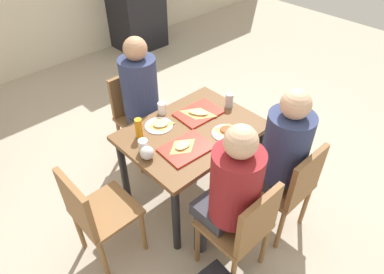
{
  "coord_description": "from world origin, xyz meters",
  "views": [
    {
      "loc": [
        -1.43,
        -1.52,
        2.38
      ],
      "look_at": [
        0.0,
        0.0,
        0.66
      ],
      "focal_mm": 31.96,
      "sensor_mm": 36.0,
      "label": 1
    }
  ],
  "objects_px": {
    "chair_left_end": "(94,212)",
    "foil_bundle": "(147,153)",
    "pizza_slice_d": "(228,130)",
    "person_far_side": "(143,95)",
    "soda_can": "(229,100)",
    "condiment_bottle": "(139,128)",
    "chair_near_left": "(244,227)",
    "plastic_cup_a": "(162,108)",
    "person_in_brown_jacket": "(280,151)",
    "paper_plate_center": "(159,126)",
    "paper_plate_near_edge": "(226,133)",
    "pizza_slice_a": "(183,146)",
    "plastic_cup_c": "(143,146)",
    "pizza_slice_b": "(198,113)",
    "tray_red_near": "(186,148)",
    "plastic_cup_b": "(226,144)",
    "chair_near_right": "(290,185)",
    "tray_red_far": "(199,113)",
    "chair_far_side": "(136,111)",
    "main_table": "(192,140)",
    "person_in_red": "(230,190)",
    "pizza_slice_c": "(161,124)"
  },
  "relations": [
    {
      "from": "chair_left_end",
      "to": "pizza_slice_b",
      "type": "xyz_separation_m",
      "value": [
        1.08,
        0.11,
        0.24
      ]
    },
    {
      "from": "pizza_slice_a",
      "to": "plastic_cup_c",
      "type": "relative_size",
      "value": 1.83
    },
    {
      "from": "chair_far_side",
      "to": "paper_plate_near_edge",
      "type": "distance_m",
      "value": 1.02
    },
    {
      "from": "paper_plate_center",
      "to": "pizza_slice_a",
      "type": "bearing_deg",
      "value": -96.86
    },
    {
      "from": "main_table",
      "to": "paper_plate_near_edge",
      "type": "distance_m",
      "value": 0.29
    },
    {
      "from": "person_in_brown_jacket",
      "to": "plastic_cup_b",
      "type": "xyz_separation_m",
      "value": [
        -0.24,
        0.3,
        0.02
      ]
    },
    {
      "from": "person_far_side",
      "to": "plastic_cup_b",
      "type": "xyz_separation_m",
      "value": [
        0.03,
        -0.96,
        0.02
      ]
    },
    {
      "from": "person_in_brown_jacket",
      "to": "paper_plate_near_edge",
      "type": "height_order",
      "value": "person_in_brown_jacket"
    },
    {
      "from": "pizza_slice_d",
      "to": "paper_plate_near_edge",
      "type": "bearing_deg",
      "value": -165.05
    },
    {
      "from": "main_table",
      "to": "person_far_side",
      "type": "height_order",
      "value": "person_far_side"
    },
    {
      "from": "main_table",
      "to": "pizza_slice_a",
      "type": "relative_size",
      "value": 5.77
    },
    {
      "from": "chair_left_end",
      "to": "plastic_cup_a",
      "type": "height_order",
      "value": "chair_left_end"
    },
    {
      "from": "chair_far_side",
      "to": "soda_can",
      "type": "bearing_deg",
      "value": -59.19
    },
    {
      "from": "soda_can",
      "to": "condiment_bottle",
      "type": "xyz_separation_m",
      "value": [
        -0.79,
        0.19,
        0.02
      ]
    },
    {
      "from": "main_table",
      "to": "pizza_slice_a",
      "type": "bearing_deg",
      "value": -150.86
    },
    {
      "from": "person_in_brown_jacket",
      "to": "tray_red_far",
      "type": "height_order",
      "value": "person_in_brown_jacket"
    },
    {
      "from": "chair_far_side",
      "to": "pizza_slice_d",
      "type": "xyz_separation_m",
      "value": [
        0.18,
        -0.98,
        0.23
      ]
    },
    {
      "from": "person_in_brown_jacket",
      "to": "pizza_slice_c",
      "type": "height_order",
      "value": "person_in_brown_jacket"
    },
    {
      "from": "chair_near_right",
      "to": "tray_red_near",
      "type": "height_order",
      "value": "chair_near_right"
    },
    {
      "from": "chair_near_left",
      "to": "condiment_bottle",
      "type": "bearing_deg",
      "value": 94.59
    },
    {
      "from": "chair_left_end",
      "to": "chair_far_side",
      "type": "bearing_deg",
      "value": 40.28
    },
    {
      "from": "person_in_brown_jacket",
      "to": "plastic_cup_b",
      "type": "relative_size",
      "value": 12.76
    },
    {
      "from": "person_in_red",
      "to": "person_far_side",
      "type": "bearing_deg",
      "value": 78.2
    },
    {
      "from": "paper_plate_center",
      "to": "paper_plate_near_edge",
      "type": "height_order",
      "value": "same"
    },
    {
      "from": "plastic_cup_a",
      "to": "condiment_bottle",
      "type": "distance_m",
      "value": 0.34
    },
    {
      "from": "tray_red_far",
      "to": "condiment_bottle",
      "type": "xyz_separation_m",
      "value": [
        -0.53,
        0.1,
        0.07
      ]
    },
    {
      "from": "paper_plate_near_edge",
      "to": "main_table",
      "type": "bearing_deg",
      "value": 126.5
    },
    {
      "from": "main_table",
      "to": "pizza_slice_a",
      "type": "height_order",
      "value": "pizza_slice_a"
    },
    {
      "from": "chair_left_end",
      "to": "chair_near_right",
      "type": "bearing_deg",
      "value": -33.31
    },
    {
      "from": "condiment_bottle",
      "to": "pizza_slice_b",
      "type": "bearing_deg",
      "value": -11.75
    },
    {
      "from": "pizza_slice_b",
      "to": "pizza_slice_c",
      "type": "relative_size",
      "value": 1.23
    },
    {
      "from": "tray_red_near",
      "to": "plastic_cup_c",
      "type": "xyz_separation_m",
      "value": [
        -0.24,
        0.19,
        0.04
      ]
    },
    {
      "from": "paper_plate_center",
      "to": "pizza_slice_a",
      "type": "relative_size",
      "value": 1.2
    },
    {
      "from": "pizza_slice_d",
      "to": "condiment_bottle",
      "type": "bearing_deg",
      "value": 141.38
    },
    {
      "from": "main_table",
      "to": "tray_red_near",
      "type": "xyz_separation_m",
      "value": [
        -0.19,
        -0.14,
        0.11
      ]
    },
    {
      "from": "paper_plate_center",
      "to": "foil_bundle",
      "type": "bearing_deg",
      "value": -141.2
    },
    {
      "from": "chair_near_right",
      "to": "plastic_cup_c",
      "type": "distance_m",
      "value": 1.11
    },
    {
      "from": "chair_far_side",
      "to": "paper_plate_near_edge",
      "type": "bearing_deg",
      "value": -80.87
    },
    {
      "from": "plastic_cup_b",
      "to": "chair_near_left",
      "type": "bearing_deg",
      "value": -123.35
    },
    {
      "from": "chair_left_end",
      "to": "foil_bundle",
      "type": "distance_m",
      "value": 0.53
    },
    {
      "from": "pizza_slice_d",
      "to": "person_far_side",
      "type": "bearing_deg",
      "value": 102.37
    },
    {
      "from": "chair_near_left",
      "to": "plastic_cup_a",
      "type": "distance_m",
      "value": 1.16
    },
    {
      "from": "paper_plate_near_edge",
      "to": "soda_can",
      "type": "height_order",
      "value": "soda_can"
    },
    {
      "from": "chair_near_left",
      "to": "plastic_cup_c",
      "type": "distance_m",
      "value": 0.89
    },
    {
      "from": "tray_red_near",
      "to": "pizza_slice_d",
      "type": "xyz_separation_m",
      "value": [
        0.37,
        -0.07,
        0.01
      ]
    },
    {
      "from": "paper_plate_near_edge",
      "to": "condiment_bottle",
      "type": "distance_m",
      "value": 0.66
    },
    {
      "from": "tray_red_far",
      "to": "person_far_side",
      "type": "bearing_deg",
      "value": 109.73
    },
    {
      "from": "person_in_brown_jacket",
      "to": "person_in_red",
      "type": "bearing_deg",
      "value": 180.0
    },
    {
      "from": "main_table",
      "to": "tray_red_near",
      "type": "distance_m",
      "value": 0.26
    },
    {
      "from": "person_in_brown_jacket",
      "to": "soda_can",
      "type": "height_order",
      "value": "person_in_brown_jacket"
    }
  ]
}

